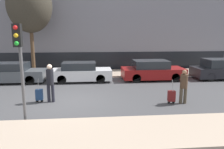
# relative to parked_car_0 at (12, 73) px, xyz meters

# --- Properties ---
(ground_plane) EXTENTS (80.00, 80.00, 0.00)m
(ground_plane) POSITION_rel_parked_car_0_xyz_m (4.12, -4.54, -0.63)
(ground_plane) COLOR #424244
(sidewalk_near) EXTENTS (28.00, 2.50, 0.12)m
(sidewalk_near) POSITION_rel_parked_car_0_xyz_m (4.12, -8.29, -0.57)
(sidewalk_near) COLOR tan
(sidewalk_near) RESTS_ON ground_plane
(sidewalk_far) EXTENTS (28.00, 3.00, 0.12)m
(sidewalk_far) POSITION_rel_parked_car_0_xyz_m (4.12, 2.46, -0.57)
(sidewalk_far) COLOR tan
(sidewalk_far) RESTS_ON ground_plane
(building_facade) EXTENTS (28.00, 2.15, 10.73)m
(building_facade) POSITION_rel_parked_car_0_xyz_m (4.12, 5.70, 4.71)
(building_facade) COLOR slate
(building_facade) RESTS_ON ground_plane
(parked_car_0) EXTENTS (4.33, 1.73, 1.34)m
(parked_car_0) POSITION_rel_parked_car_0_xyz_m (0.00, 0.00, 0.00)
(parked_car_0) COLOR #4C5156
(parked_car_0) RESTS_ON ground_plane
(parked_car_1) EXTENTS (4.07, 1.72, 1.32)m
(parked_car_1) POSITION_rel_parked_car_0_xyz_m (4.63, -0.05, -0.01)
(parked_car_1) COLOR silver
(parked_car_1) RESTS_ON ground_plane
(parked_car_2) EXTENTS (4.34, 1.89, 1.39)m
(parked_car_2) POSITION_rel_parked_car_0_xyz_m (9.64, 0.01, 0.02)
(parked_car_2) COLOR maroon
(parked_car_2) RESTS_ON ground_plane
(parked_car_3) EXTENTS (4.24, 1.84, 1.44)m
(parked_car_3) POSITION_rel_parked_car_0_xyz_m (14.80, -0.06, 0.04)
(parked_car_3) COLOR black
(parked_car_3) RESTS_ON ground_plane
(pedestrian_left) EXTENTS (0.35, 0.34, 1.84)m
(pedestrian_left) POSITION_rel_parked_car_0_xyz_m (3.39, -4.57, 0.42)
(pedestrian_left) COLOR #23232D
(pedestrian_left) RESTS_ON ground_plane
(trolley_left) EXTENTS (0.34, 0.29, 1.17)m
(trolley_left) POSITION_rel_parked_car_0_xyz_m (2.84, -4.56, -0.26)
(trolley_left) COLOR navy
(trolley_left) RESTS_ON ground_plane
(pedestrian_right) EXTENTS (0.35, 0.34, 1.61)m
(pedestrian_right) POSITION_rel_parked_car_0_xyz_m (9.64, -5.37, 0.28)
(pedestrian_right) COLOR #4C4233
(pedestrian_right) RESTS_ON ground_plane
(trolley_right) EXTENTS (0.34, 0.29, 1.16)m
(trolley_right) POSITION_rel_parked_car_0_xyz_m (9.09, -5.34, -0.27)
(trolley_right) COLOR maroon
(trolley_right) RESTS_ON ground_plane
(traffic_light) EXTENTS (0.28, 0.47, 3.60)m
(traffic_light) POSITION_rel_parked_car_0_xyz_m (2.82, -6.90, 1.94)
(traffic_light) COLOR #515154
(traffic_light) RESTS_ON ground_plane
(bare_tree_near_crossing) EXTENTS (3.31, 3.31, 7.23)m
(bare_tree_near_crossing) POSITION_rel_parked_car_0_xyz_m (0.79, 2.58, 4.67)
(bare_tree_near_crossing) COLOR #4C3826
(bare_tree_near_crossing) RESTS_ON sidewalk_far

